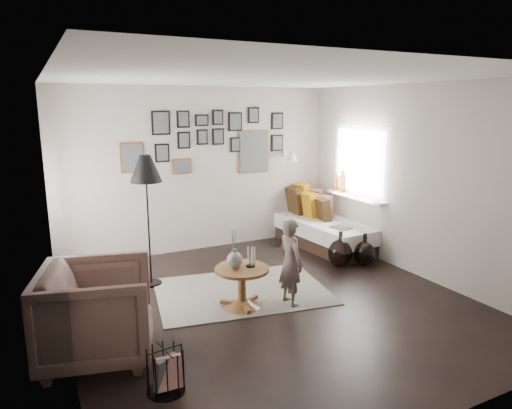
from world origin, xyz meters
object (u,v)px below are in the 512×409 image
magazine_basket (166,371)px  demijohn_large (340,253)px  pedestal_table (242,289)px  armchair (97,313)px  daybed (320,226)px  floor_lamp (146,174)px  demijohn_small (364,253)px  child (291,262)px  vase (235,257)px

magazine_basket → demijohn_large: bearing=29.9°
pedestal_table → armchair: (-1.63, -0.37, 0.22)m
daybed → floor_lamp: bearing=-175.4°
daybed → floor_lamp: floor_lamp is taller
daybed → demijohn_small: daybed is taller
pedestal_table → demijohn_small: pedestal_table is taller
pedestal_table → demijohn_small: bearing=12.8°
floor_lamp → magazine_basket: floor_lamp is taller
demijohn_small → magazine_basket: bearing=-154.3°
demijohn_large → floor_lamp: bearing=168.0°
daybed → magazine_basket: 4.45m
floor_lamp → demijohn_small: floor_lamp is taller
armchair → floor_lamp: bearing=-15.1°
floor_lamp → daybed: bearing=9.0°
floor_lamp → demijohn_large: size_ratio=3.21×
daybed → demijohn_small: (-0.01, -1.15, -0.13)m
demijohn_small → child: (-1.66, -0.66, 0.34)m
daybed → child: 2.47m
demijohn_large → demijohn_small: (0.35, -0.12, -0.02)m
magazine_basket → demijohn_large: (3.09, 1.78, 0.02)m
pedestal_table → floor_lamp: bearing=122.9°
vase → demijohn_small: (2.30, 0.49, -0.45)m
vase → magazine_basket: size_ratio=1.20×
demijohn_large → demijohn_small: size_ratio=1.10×
child → armchair: bearing=90.0°
pedestal_table → daybed: daybed is taller
daybed → armchair: daybed is taller
vase → demijohn_small: 2.39m
daybed → pedestal_table: bearing=-147.7°
child → pedestal_table: bearing=68.6°
daybed → armchair: size_ratio=2.12×
vase → child: size_ratio=0.43×
vase → demijohn_small: vase is taller
pedestal_table → daybed: 2.77m
demijohn_small → child: size_ratio=0.47×
demijohn_large → demijohn_small: 0.37m
demijohn_large → daybed: bearing=70.9°
pedestal_table → vase: 0.41m
armchair → magazine_basket: (0.41, -0.79, -0.26)m
pedestal_table → demijohn_large: size_ratio=1.18×
pedestal_table → daybed: bearing=36.7°
floor_lamp → demijohn_large: 2.97m
vase → child: 0.67m
floor_lamp → magazine_basket: (-0.46, -2.34, -1.29)m
armchair → floor_lamp: (0.87, 1.55, 1.02)m
daybed → demijohn_small: size_ratio=4.31×
floor_lamp → demijohn_small: bearing=-12.8°
demijohn_large → magazine_basket: bearing=-150.1°
pedestal_table → magazine_basket: (-1.23, -1.15, -0.04)m
demijohn_large → child: bearing=-149.2°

